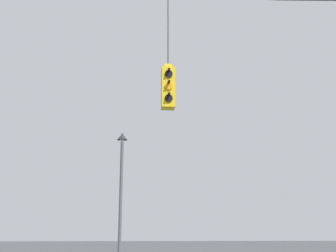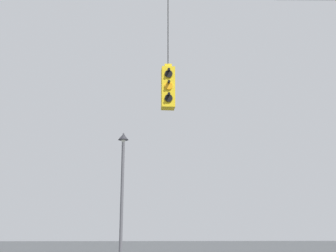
{
  "view_description": "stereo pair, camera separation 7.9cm",
  "coord_description": "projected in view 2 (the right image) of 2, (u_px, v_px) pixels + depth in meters",
  "views": [
    {
      "loc": [
        -2.95,
        -10.17,
        1.46
      ],
      "look_at": [
        -1.95,
        0.11,
        4.15
      ],
      "focal_mm": 45.0,
      "sensor_mm": 36.0,
      "label": 1
    },
    {
      "loc": [
        -2.87,
        -10.17,
        1.46
      ],
      "look_at": [
        -1.95,
        0.11,
        4.15
      ],
      "focal_mm": 45.0,
      "sensor_mm": 36.0,
      "label": 2
    }
  ],
  "objects": [
    {
      "name": "traffic_light_near_right_pole",
      "position": [
        168.0,
        87.0,
        10.93
      ],
      "size": [
        0.34,
        0.58,
        3.34
      ],
      "color": "yellow"
    },
    {
      "name": "street_lamp",
      "position": [
        122.0,
        179.0,
        15.78
      ],
      "size": [
        0.39,
        0.69,
        5.23
      ],
      "color": "#515156",
      "rests_on": "ground_plane"
    }
  ]
}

